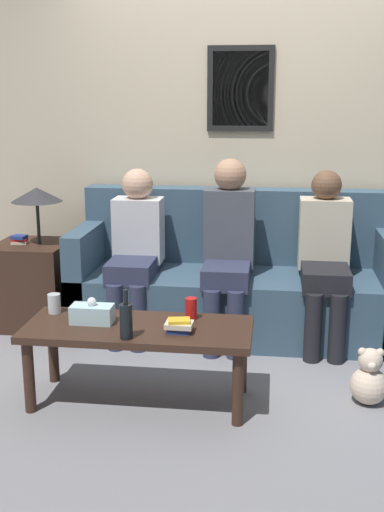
% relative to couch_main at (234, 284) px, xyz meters
% --- Properties ---
extents(ground_plane, '(16.00, 16.00, 0.00)m').
position_rel_couch_main_xyz_m(ground_plane, '(0.00, -0.49, -0.35)').
color(ground_plane, gray).
extents(wall_back, '(9.00, 0.08, 2.60)m').
position_rel_couch_main_xyz_m(wall_back, '(0.00, 0.42, 0.96)').
color(wall_back, beige).
rests_on(wall_back, ground_plane).
extents(couch_main, '(2.24, 0.81, 1.00)m').
position_rel_couch_main_xyz_m(couch_main, '(0.00, 0.00, 0.00)').
color(couch_main, '#385166').
rests_on(couch_main, ground_plane).
extents(coffee_table, '(1.23, 0.50, 0.44)m').
position_rel_couch_main_xyz_m(coffee_table, '(-0.45, -1.19, 0.04)').
color(coffee_table, '#382319').
rests_on(coffee_table, ground_plane).
extents(side_table_with_lamp, '(0.51, 0.51, 1.02)m').
position_rel_couch_main_xyz_m(side_table_with_lamp, '(-1.46, -0.07, 0.01)').
color(side_table_with_lamp, '#382319').
rests_on(side_table_with_lamp, ground_plane).
extents(wine_bottle, '(0.07, 0.07, 0.26)m').
position_rel_couch_main_xyz_m(wine_bottle, '(-0.47, -1.37, 0.20)').
color(wine_bottle, black).
rests_on(wine_bottle, coffee_table).
extents(drinking_glass, '(0.07, 0.07, 0.11)m').
position_rel_couch_main_xyz_m(drinking_glass, '(-0.97, -1.04, 0.16)').
color(drinking_glass, silver).
rests_on(drinking_glass, coffee_table).
extents(book_stack, '(0.15, 0.11, 0.07)m').
position_rel_couch_main_xyz_m(book_stack, '(-0.21, -1.25, 0.14)').
color(book_stack, navy).
rests_on(book_stack, coffee_table).
extents(soda_can, '(0.07, 0.07, 0.12)m').
position_rel_couch_main_xyz_m(soda_can, '(-0.17, -1.04, 0.16)').
color(soda_can, red).
rests_on(soda_can, coffee_table).
extents(tissue_box, '(0.23, 0.12, 0.15)m').
position_rel_couch_main_xyz_m(tissue_box, '(-0.70, -1.17, 0.15)').
color(tissue_box, silver).
rests_on(tissue_box, coffee_table).
extents(person_left, '(0.34, 0.60, 1.16)m').
position_rel_couch_main_xyz_m(person_left, '(-0.68, -0.15, 0.30)').
color(person_left, '#2D334C').
rests_on(person_left, ground_plane).
extents(person_middle, '(0.34, 0.59, 1.25)m').
position_rel_couch_main_xyz_m(person_middle, '(-0.03, -0.19, 0.34)').
color(person_middle, '#2D334C').
rests_on(person_middle, ground_plane).
extents(person_right, '(0.34, 0.63, 1.17)m').
position_rel_couch_main_xyz_m(person_right, '(0.61, -0.16, 0.29)').
color(person_right, black).
rests_on(person_right, ground_plane).
extents(teddy_bear, '(0.21, 0.21, 0.32)m').
position_rel_couch_main_xyz_m(teddy_bear, '(0.81, -1.05, -0.21)').
color(teddy_bear, beige).
rests_on(teddy_bear, ground_plane).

